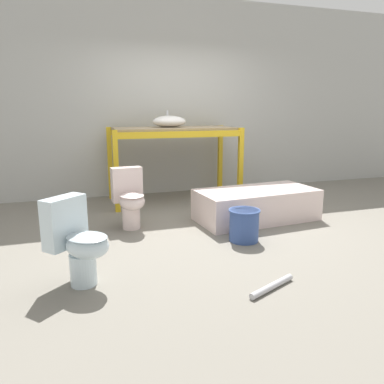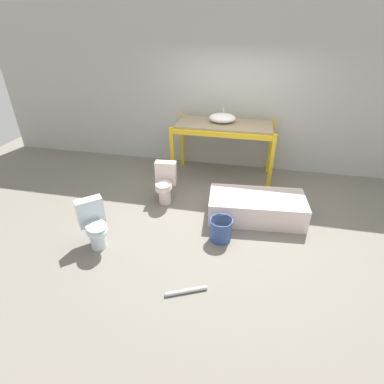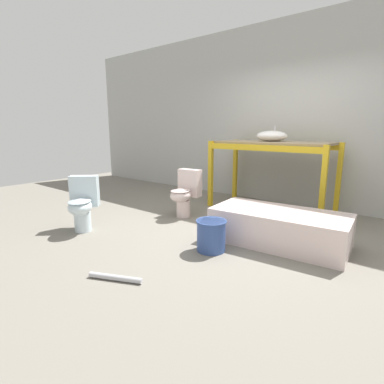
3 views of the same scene
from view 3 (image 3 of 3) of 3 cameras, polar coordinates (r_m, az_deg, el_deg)
ground_plane at (r=4.13m, az=9.19°, el=-7.39°), size 12.00×12.00×0.00m
warehouse_wall_rear at (r=5.65m, az=19.81°, el=13.78°), size 10.80×0.08×3.20m
shelving_rack at (r=5.13m, az=15.10°, el=7.38°), size 1.96×0.90×1.15m
sink_basin at (r=5.19m, az=14.95°, el=10.27°), size 0.52×0.40×0.26m
bathtub_main at (r=3.74m, az=16.22°, el=-6.02°), size 1.61×0.88×0.41m
toilet_near at (r=4.28m, az=-20.17°, el=-2.03°), size 0.59×0.60×0.73m
toilet_far at (r=4.67m, az=-1.37°, el=-0.13°), size 0.38×0.54×0.73m
bucket_white at (r=3.41m, az=3.67°, el=-8.15°), size 0.34×0.34×0.36m
loose_pipe at (r=2.93m, az=-14.38°, el=-15.53°), size 0.50×0.26×0.05m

